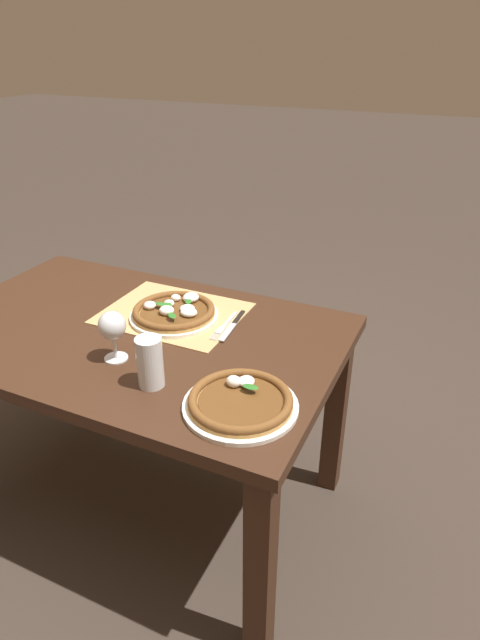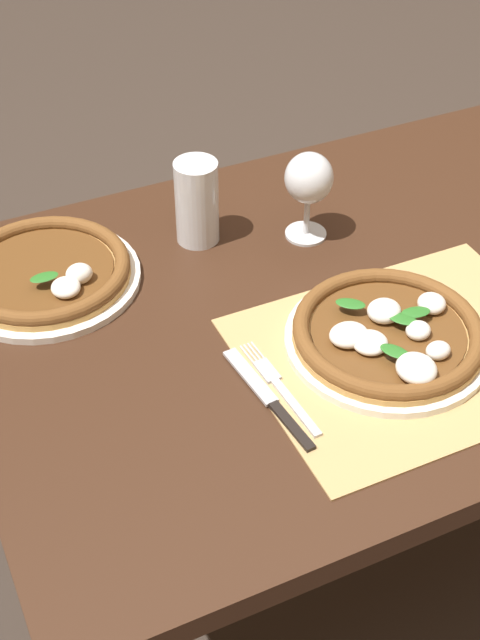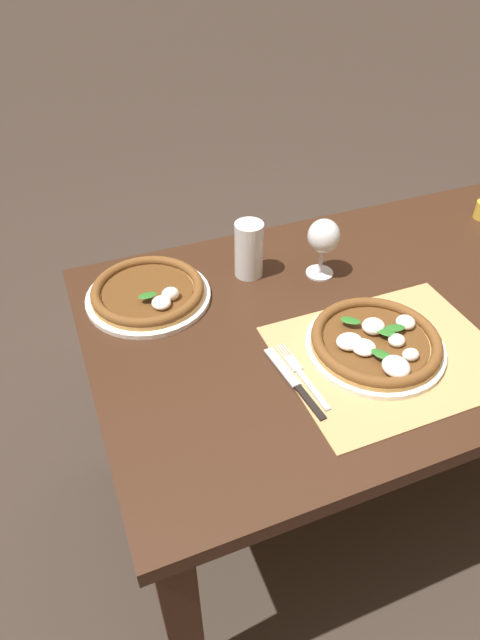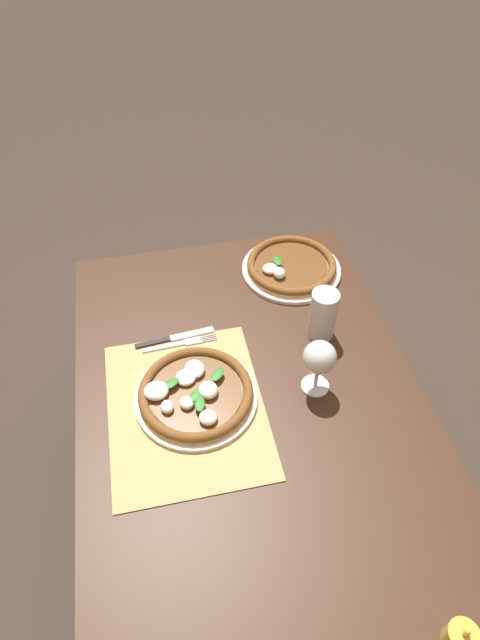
{
  "view_description": "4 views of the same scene",
  "coord_description": "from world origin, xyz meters",
  "px_view_note": "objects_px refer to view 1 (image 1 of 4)",
  "views": [
    {
      "loc": [
        -0.95,
        1.22,
        1.59
      ],
      "look_at": [
        -0.37,
        -0.05,
        0.83
      ],
      "focal_mm": 30.0,
      "sensor_mm": 36.0,
      "label": 1
    },
    {
      "loc": [
        -0.68,
        -0.91,
        1.62
      ],
      "look_at": [
        -0.28,
        -0.05,
        0.8
      ],
      "focal_mm": 50.0,
      "sensor_mm": 36.0,
      "label": 2
    },
    {
      "loc": [
        -0.66,
        -0.8,
        1.54
      ],
      "look_at": [
        -0.34,
        0.01,
        0.79
      ],
      "focal_mm": 30.0,
      "sensor_mm": 36.0,
      "label": 3
    },
    {
      "loc": [
        0.68,
        -0.18,
        1.81
      ],
      "look_at": [
        -0.26,
        0.02,
        0.8
      ],
      "focal_mm": 30.0,
      "sensor_mm": 36.0,
      "label": 4
    }
  ],
  "objects_px": {
    "fork": "(224,326)",
    "knife": "(232,325)",
    "pizza_far": "(240,402)",
    "pizza_near": "(174,312)",
    "wine_glass": "(112,328)",
    "pint_glass": "(150,363)"
  },
  "relations": [
    {
      "from": "fork",
      "to": "knife",
      "type": "distance_m",
      "value": 0.03
    },
    {
      "from": "pizza_far",
      "to": "knife",
      "type": "height_order",
      "value": "pizza_far"
    },
    {
      "from": "pizza_far",
      "to": "fork",
      "type": "bearing_deg",
      "value": -58.3
    },
    {
      "from": "pizza_near",
      "to": "fork",
      "type": "relative_size",
      "value": 1.49
    },
    {
      "from": "knife",
      "to": "wine_glass",
      "type": "bearing_deg",
      "value": 54.44
    },
    {
      "from": "pint_glass",
      "to": "fork",
      "type": "xyz_separation_m",
      "value": [
        -0.04,
        -0.38,
        -0.06
      ]
    },
    {
      "from": "wine_glass",
      "to": "knife",
      "type": "height_order",
      "value": "wine_glass"
    },
    {
      "from": "pizza_near",
      "to": "wine_glass",
      "type": "relative_size",
      "value": 1.93
    },
    {
      "from": "knife",
      "to": "pizza_far",
      "type": "bearing_deg",
      "value": 118.21
    },
    {
      "from": "pizza_near",
      "to": "wine_glass",
      "type": "xyz_separation_m",
      "value": [
        0.02,
        0.3,
        0.08
      ]
    },
    {
      "from": "pizza_far",
      "to": "pint_glass",
      "type": "height_order",
      "value": "pint_glass"
    },
    {
      "from": "fork",
      "to": "knife",
      "type": "height_order",
      "value": "knife"
    },
    {
      "from": "wine_glass",
      "to": "fork",
      "type": "bearing_deg",
      "value": -123.57
    },
    {
      "from": "pizza_near",
      "to": "knife",
      "type": "bearing_deg",
      "value": -173.33
    },
    {
      "from": "wine_glass",
      "to": "knife",
      "type": "xyz_separation_m",
      "value": [
        -0.23,
        -0.32,
        -0.1
      ]
    },
    {
      "from": "pizza_far",
      "to": "knife",
      "type": "bearing_deg",
      "value": -61.79
    },
    {
      "from": "wine_glass",
      "to": "knife",
      "type": "distance_m",
      "value": 0.41
    },
    {
      "from": "pizza_far",
      "to": "fork",
      "type": "height_order",
      "value": "pizza_far"
    },
    {
      "from": "fork",
      "to": "knife",
      "type": "xyz_separation_m",
      "value": [
        -0.02,
        -0.01,
        0.0
      ]
    },
    {
      "from": "pizza_near",
      "to": "fork",
      "type": "xyz_separation_m",
      "value": [
        -0.18,
        -0.01,
        -0.02
      ]
    },
    {
      "from": "pizza_far",
      "to": "pint_glass",
      "type": "relative_size",
      "value": 2.07
    },
    {
      "from": "pizza_far",
      "to": "pizza_near",
      "type": "bearing_deg",
      "value": -40.99
    }
  ]
}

